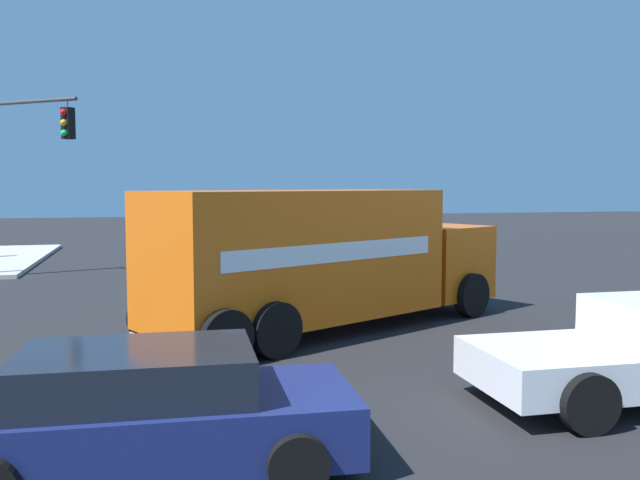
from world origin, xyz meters
TOP-DOWN VIEW (x-y plane):
  - ground_plane at (0.00, 0.00)m, footprint 100.00×100.00m
  - delivery_truck at (2.48, 0.44)m, footprint 6.05×8.49m
  - traffic_light_primary at (-7.29, -7.20)m, footprint 2.56×3.18m
  - sedan_navy at (8.84, -3.10)m, footprint 2.21×4.38m

SIDE VIEW (x-z plane):
  - ground_plane at x=0.00m, z-range 0.00..0.00m
  - sedan_navy at x=8.84m, z-range -0.03..1.28m
  - delivery_truck at x=2.48m, z-range 0.06..2.98m
  - traffic_light_primary at x=-7.29m, z-range 1.04..6.76m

